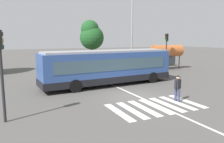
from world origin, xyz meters
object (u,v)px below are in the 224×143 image
Objects in this scene: city_transit_bus at (109,67)px; pedestrian_crossing_street at (178,87)px; background_tree_right at (91,35)px; parked_car_silver at (79,63)px; parked_car_red at (98,62)px; twin_arm_street_lamp at (132,22)px; traffic_light_far_corner at (166,46)px; bus_stop_shelter at (167,51)px; parked_car_teal at (60,63)px; traffic_light_near_corner at (1,61)px.

city_transit_bus reaches higher than pedestrian_crossing_street.
parked_car_silver is at bearing -124.23° from background_tree_right.
city_transit_bus is 11.89m from parked_car_silver.
background_tree_right is at bearing 55.77° from parked_car_silver.
twin_arm_street_lamp is (2.42, -5.38, 5.30)m from parked_car_red.
parked_car_silver is 0.97× the size of traffic_light_far_corner.
background_tree_right is at bearing 83.28° from pedestrian_crossing_street.
parked_car_silver is at bearing 149.98° from bus_stop_shelter.
twin_arm_street_lamp is at bearing -35.54° from parked_car_teal.
parked_car_silver is at bearing 62.80° from traffic_light_near_corner.
traffic_light_near_corner is 0.45× the size of twin_arm_street_lamp.
traffic_light_near_corner is at bearing -139.38° from twin_arm_street_lamp.
bus_stop_shelter is at bearing 53.35° from pedestrian_crossing_street.
parked_car_silver is 1.01× the size of bus_stop_shelter.
traffic_light_far_corner reaches higher than parked_car_teal.
bus_stop_shelter is 0.63× the size of background_tree_right.
city_transit_bus is 2.66× the size of parked_car_red.
traffic_light_near_corner is at bearing -123.99° from parked_car_red.
traffic_light_near_corner is (-6.47, -17.93, 2.23)m from parked_car_teal.
pedestrian_crossing_street is (1.93, -6.56, -0.62)m from city_transit_bus.
parked_car_silver is 2.90m from parked_car_red.
twin_arm_street_lamp is (7.87, -5.62, 5.30)m from parked_car_teal.
traffic_light_far_corner reaches higher than city_transit_bus.
city_transit_bus is at bearing -155.82° from traffic_light_far_corner.
traffic_light_near_corner reaches higher than pedestrian_crossing_street.
background_tree_right is (12.95, 23.33, 1.66)m from traffic_light_near_corner.
parked_car_silver is 19.88m from traffic_light_near_corner.
city_transit_bus reaches higher than parked_car_silver.
parked_car_teal is 0.64× the size of background_tree_right.
parked_car_red is at bearing -100.31° from background_tree_right.
background_tree_right is at bearing 74.82° from city_transit_bus.
traffic_light_far_corner is (6.16, -7.50, 2.37)m from parked_car_red.
parked_car_silver is at bearing 135.28° from twin_arm_street_lamp.
background_tree_right reaches higher than traffic_light_far_corner.
city_transit_bus is 1.69× the size of background_tree_right.
parked_car_teal and parked_car_silver have the same top height.
traffic_light_far_corner is 5.20m from twin_arm_street_lamp.
parked_car_red is at bearing 114.23° from twin_arm_street_lamp.
background_tree_right is (2.84, 24.15, 3.69)m from pedestrian_crossing_street.
bus_stop_shelter is (12.88, -6.32, 1.65)m from parked_car_teal.
parked_car_teal is 14.15m from traffic_light_far_corner.
city_transit_bus is 2.67× the size of parked_car_silver.
pedestrian_crossing_street is 0.37× the size of traffic_light_far_corner.
parked_car_red is 6.94m from background_tree_right.
twin_arm_street_lamp is 1.39× the size of background_tree_right.
parked_car_teal and parked_car_red have the same top height.
pedestrian_crossing_street reaches higher than parked_car_red.
twin_arm_street_lamp is (5.31, -5.26, 5.30)m from parked_car_silver.
traffic_light_far_corner is 0.65× the size of background_tree_right.
bus_stop_shelter is (11.17, 5.86, 0.83)m from city_transit_bus.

